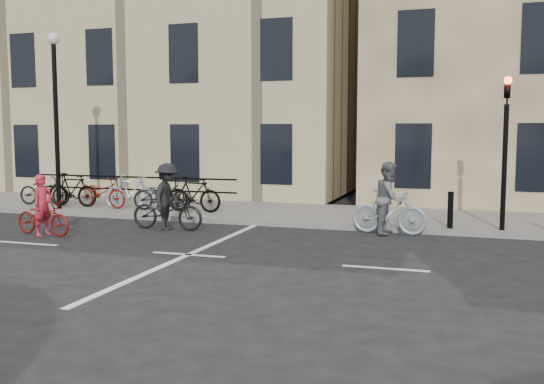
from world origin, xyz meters
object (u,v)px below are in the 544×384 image
(cyclist_pink, at_px, (43,214))
(cyclist_dark, at_px, (167,204))
(traffic_light, at_px, (506,134))
(lamp_post, at_px, (55,99))
(cyclist_grey, at_px, (389,205))

(cyclist_pink, height_order, cyclist_dark, cyclist_dark)
(traffic_light, bearing_deg, cyclist_pink, -162.61)
(lamp_post, relative_size, cyclist_grey, 2.82)
(traffic_light, height_order, lamp_post, lamp_post)
(traffic_light, relative_size, lamp_post, 0.74)
(traffic_light, xyz_separation_m, cyclist_dark, (-8.10, -1.64, -1.78))
(traffic_light, distance_m, cyclist_pink, 11.25)
(lamp_post, distance_m, cyclist_grey, 10.46)
(lamp_post, bearing_deg, cyclist_dark, -20.25)
(cyclist_pink, bearing_deg, cyclist_grey, -62.44)
(lamp_post, xyz_separation_m, cyclist_grey, (10.07, -0.60, -2.77))
(traffic_light, relative_size, cyclist_grey, 2.08)
(cyclist_grey, bearing_deg, lamp_post, 91.35)
(traffic_light, bearing_deg, cyclist_dark, -168.56)
(cyclist_grey, relative_size, cyclist_dark, 0.97)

